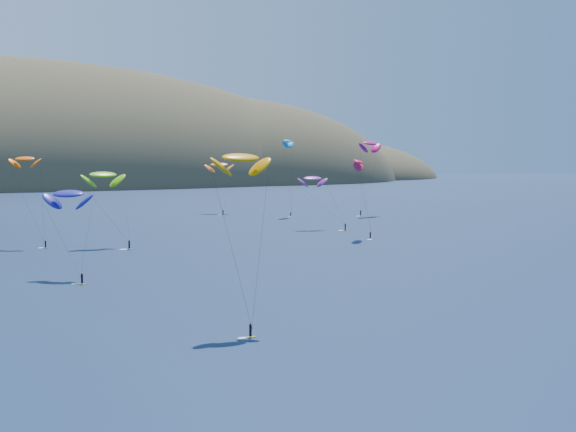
# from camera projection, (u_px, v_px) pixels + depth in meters

# --- Properties ---
(island) EXTENTS (730.00, 300.00, 210.00)m
(island) POSITION_uv_depth(u_px,v_px,m) (37.00, 198.00, 604.76)
(island) COLOR #3D3526
(island) RESTS_ON ground
(kitesurfer_1) EXTENTS (7.79, 10.48, 22.20)m
(kitesurfer_1) POSITION_uv_depth(u_px,v_px,m) (25.00, 159.00, 184.22)
(kitesurfer_1) COLOR gold
(kitesurfer_1) RESTS_ON ground
(kitesurfer_2) EXTENTS (7.51, 8.74, 22.72)m
(kitesurfer_2) POSITION_uv_depth(u_px,v_px,m) (241.00, 158.00, 97.42)
(kitesurfer_2) COLOR gold
(kitesurfer_2) RESTS_ON ground
(kitesurfer_3) EXTENTS (9.78, 11.78, 19.27)m
(kitesurfer_3) POSITION_uv_depth(u_px,v_px,m) (103.00, 175.00, 184.33)
(kitesurfer_3) COLOR gold
(kitesurfer_3) RESTS_ON ground
(kitesurfer_4) EXTENTS (8.33, 8.31, 28.19)m
(kitesurfer_4) POSITION_uv_depth(u_px,v_px,m) (288.00, 141.00, 276.72)
(kitesurfer_4) COLOR gold
(kitesurfer_4) RESTS_ON ground
(kitesurfer_6) EXTENTS (10.44, 12.45, 16.77)m
(kitesurfer_6) POSITION_uv_depth(u_px,v_px,m) (313.00, 178.00, 228.58)
(kitesurfer_6) COLOR gold
(kitesurfer_6) RESTS_ON ground
(kitesurfer_8) EXTENTS (13.08, 8.66, 28.48)m
(kitesurfer_8) POSITION_uv_depth(u_px,v_px,m) (370.00, 143.00, 282.11)
(kitesurfer_8) COLOR gold
(kitesurfer_8) RESTS_ON ground
(kitesurfer_9) EXTENTS (8.01, 9.05, 21.66)m
(kitesurfer_9) POSITION_uv_depth(u_px,v_px,m) (358.00, 162.00, 202.35)
(kitesurfer_9) COLOR gold
(kitesurfer_9) RESTS_ON ground
(kitesurfer_10) EXTENTS (9.30, 14.72, 16.85)m
(kitesurfer_10) POSITION_uv_depth(u_px,v_px,m) (68.00, 194.00, 137.61)
(kitesurfer_10) COLOR gold
(kitesurfer_10) RESTS_ON ground
(kitesurfer_11) EXTENTS (10.96, 16.04, 20.50)m
(kitesurfer_11) POSITION_uv_depth(u_px,v_px,m) (219.00, 165.00, 292.68)
(kitesurfer_11) COLOR gold
(kitesurfer_11) RESTS_ON ground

